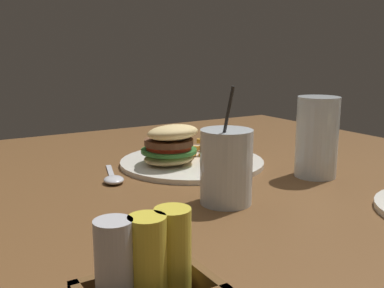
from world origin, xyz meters
TOP-DOWN VIEW (x-y plane):
  - dining_table at (0.00, 0.00)m, footprint 1.21×1.38m
  - meal_plate_near at (0.01, -0.20)m, footprint 0.30×0.30m
  - beer_glass at (-0.17, -0.01)m, footprint 0.08×0.08m
  - juice_glass at (0.07, 0.03)m, footprint 0.08×0.08m
  - spoon at (0.18, -0.17)m, footprint 0.06×0.15m

SIDE VIEW (x-z plane):
  - dining_table at x=0.00m, z-range 0.29..1.04m
  - spoon at x=0.18m, z-range 0.75..0.77m
  - meal_plate_near at x=0.01m, z-range 0.73..0.83m
  - juice_glass at x=0.07m, z-range 0.72..0.90m
  - beer_glass at x=-0.17m, z-range 0.75..0.90m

